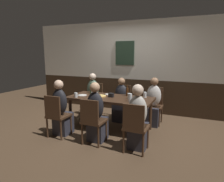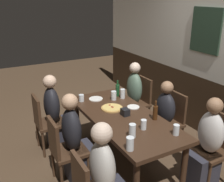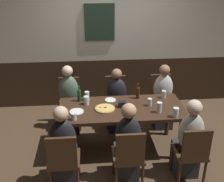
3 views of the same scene
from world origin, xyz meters
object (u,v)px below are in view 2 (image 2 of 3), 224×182
pint_glass_pale (176,130)px  chair_mid_near (63,148)px  chair_right_far (215,145)px  pint_glass_stout (132,132)px  person_right_far (205,150)px  person_mid_near (76,145)px  person_mid_far (162,123)px  beer_glass_half (114,96)px  tumbler_short (144,125)px  condiment_caddy (125,112)px  dining_table (123,121)px  beer_glass_tall (81,98)px  person_left_far (132,102)px  chair_mid_far (171,118)px  highball_clear (130,144)px  chair_left_far (139,100)px  plate_white_large (96,99)px  pizza (112,108)px  pint_glass_amber (123,94)px  chair_left_near (45,120)px  person_left_near (56,118)px  plate_white_small (133,107)px  beer_bottle_brown (155,112)px  beer_bottle_green (118,90)px

pint_glass_pale → chair_mid_near: bearing=-123.0°
chair_right_far → pint_glass_stout: (-0.30, -1.02, 0.31)m
person_right_far → person_mid_near: person_mid_near is taller
person_mid_far → beer_glass_half: person_mid_far is taller
tumbler_short → condiment_caddy: tumbler_short is taller
dining_table → beer_glass_tall: beer_glass_tall is taller
person_left_far → tumbler_short: (1.25, -0.64, 0.30)m
chair_mid_far → person_mid_near: person_mid_near is taller
highball_clear → beer_glass_half: highball_clear is taller
chair_left_far → plate_white_large: (0.16, -0.90, 0.25)m
pizza → pint_glass_amber: 0.42m
condiment_caddy → dining_table: bearing=-117.7°
pint_glass_stout → chair_mid_near: bearing=-129.6°
chair_left_near → pint_glass_amber: (0.31, 1.12, 0.31)m
chair_mid_near → person_right_far: person_right_far is taller
chair_right_far → person_right_far: (-0.00, -0.16, -0.02)m
tumbler_short → condiment_caddy: (-0.42, 0.00, -0.01)m
person_left_near → person_right_far: 2.11m
pint_glass_pale → pint_glass_stout: pint_glass_stout is taller
person_left_near → plate_white_small: (0.68, 0.92, 0.25)m
pint_glass_stout → person_mid_far: bearing=121.5°
chair_left_far → pizza: chair_left_far is taller
beer_glass_tall → beer_bottle_brown: (0.99, 0.59, 0.05)m
person_left_far → person_right_far: person_left_far is taller
chair_left_far → beer_glass_half: 0.80m
person_left_near → chair_right_far: bearing=42.2°
person_mid_near → pint_glass_pale: (0.71, 0.93, 0.30)m
person_mid_near → beer_glass_tall: size_ratio=11.50×
chair_right_far → plate_white_small: size_ratio=5.15×
chair_right_far → chair_mid_far: 0.82m
pint_glass_amber → plate_white_small: 0.37m
person_left_near → beer_glass_tall: size_ratio=11.50×
chair_left_far → pint_glass_amber: (0.31, -0.53, 0.31)m
dining_table → chair_mid_near: 0.84m
chair_left_far → pint_glass_stout: size_ratio=5.53×
pint_glass_stout → beer_glass_half: 1.10m
chair_left_far → tumbler_short: size_ratio=7.44×
tumbler_short → person_mid_near: bearing=-122.1°
chair_left_far → beer_glass_tall: 1.16m
pint_glass_amber → condiment_caddy: (0.52, -0.27, -0.02)m
person_mid_far → plate_white_large: person_mid_far is taller
beer_bottle_green → beer_bottle_brown: 0.92m
pint_glass_amber → highball_clear: (1.23, -0.64, 0.00)m
pizza → tumbler_short: size_ratio=2.51×
person_left_far → beer_bottle_brown: 1.22m
beer_glass_tall → plate_white_large: (0.03, 0.22, -0.04)m
chair_left_near → person_mid_far: size_ratio=0.80×
beer_glass_tall → beer_glass_half: (0.18, 0.44, 0.01)m
chair_mid_near → person_left_near: person_left_near is taller
pint_glass_amber → condiment_caddy: size_ratio=1.31×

